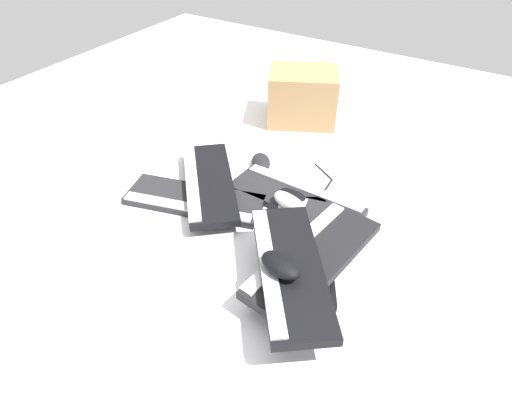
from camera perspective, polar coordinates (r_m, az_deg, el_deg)
ground_plane at (r=1.40m, az=1.12°, el=-2.00°), size 3.20×3.20×0.00m
keyboard_0 at (r=1.48m, az=5.00°, el=0.79°), size 0.17×0.45×0.03m
keyboard_1 at (r=1.48m, az=-7.77°, el=0.59°), size 0.26×0.46×0.03m
keyboard_2 at (r=1.31m, az=5.85°, el=-5.15°), size 0.46×0.34×0.03m
keyboard_3 at (r=1.25m, az=5.59°, el=-5.70°), size 0.46×0.24×0.03m
keyboard_4 at (r=1.19m, az=7.17°, el=-6.55°), size 0.46×0.21×0.03m
keyboard_5 at (r=1.12m, az=4.21°, el=-7.89°), size 0.44×0.39×0.03m
keyboard_6 at (r=1.50m, az=-5.98°, el=2.82°), size 0.43×0.40×0.03m
mouse_0 at (r=1.64m, az=0.62°, el=5.40°), size 0.13×0.12×0.04m
mouse_1 at (r=1.41m, az=4.15°, el=0.60°), size 0.09×0.12×0.04m
mouse_2 at (r=1.42m, az=4.62°, el=0.93°), size 0.09×0.12×0.04m
mouse_3 at (r=1.07m, az=3.13°, el=-7.50°), size 0.09×0.12×0.04m
cable_0 at (r=1.44m, az=7.59°, el=-0.86°), size 0.54×0.18×0.01m
cardboard_box at (r=1.92m, az=5.84°, el=13.35°), size 0.31×0.34×0.21m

